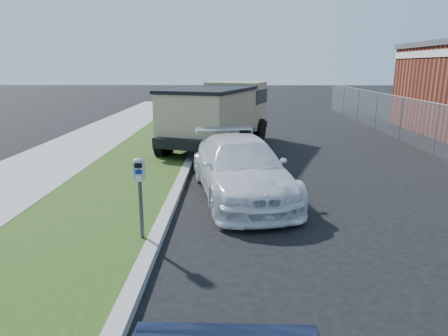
{
  "coord_description": "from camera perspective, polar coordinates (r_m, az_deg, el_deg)",
  "views": [
    {
      "loc": [
        -1.25,
        -7.13,
        3.09
      ],
      "look_at": [
        -1.4,
        1.0,
        1.0
      ],
      "focal_mm": 32.0,
      "sensor_mm": 36.0,
      "label": 1
    }
  ],
  "objects": [
    {
      "name": "ground",
      "position": [
        7.87,
        10.24,
        -8.94
      ],
      "size": [
        120.0,
        120.0,
        0.0
      ],
      "primitive_type": "plane",
      "color": "black",
      "rests_on": "ground"
    },
    {
      "name": "streetside",
      "position": [
        10.54,
        -23.22,
        -3.46
      ],
      "size": [
        6.12,
        50.0,
        0.15
      ],
      "color": "gray",
      "rests_on": "ground"
    },
    {
      "name": "chainlink_fence",
      "position": [
        15.99,
        28.18,
        6.15
      ],
      "size": [
        0.06,
        30.06,
        30.0
      ],
      "color": "slate",
      "rests_on": "ground"
    },
    {
      "name": "parking_meter",
      "position": [
        6.98,
        -11.98,
        -1.8
      ],
      "size": [
        0.21,
        0.15,
        1.44
      ],
      "rotation": [
        0.0,
        0.0,
        0.08
      ],
      "color": "#3F4247",
      "rests_on": "ground"
    },
    {
      "name": "white_wagon",
      "position": [
        9.67,
        2.51,
        0.08
      ],
      "size": [
        2.87,
        5.1,
        1.4
      ],
      "primitive_type": "imported",
      "rotation": [
        0.0,
        0.0,
        0.2
      ],
      "color": "silver",
      "rests_on": "ground"
    },
    {
      "name": "dump_truck",
      "position": [
        15.41,
        -0.56,
        7.99
      ],
      "size": [
        4.19,
        6.59,
        2.43
      ],
      "rotation": [
        0.0,
        0.0,
        -0.34
      ],
      "color": "black",
      "rests_on": "ground"
    }
  ]
}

